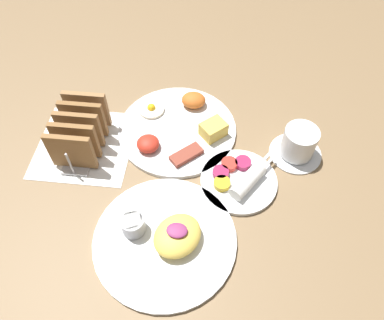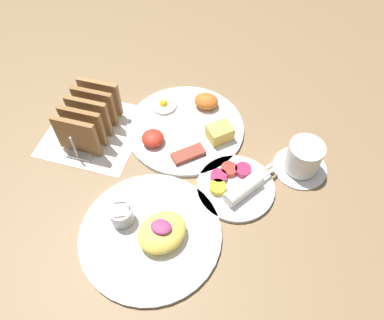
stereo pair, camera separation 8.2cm
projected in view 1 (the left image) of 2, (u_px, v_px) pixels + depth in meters
name	position (u px, v px, depth m)	size (l,w,h in m)	color
ground_plane	(164.00, 183.00, 0.82)	(3.00, 3.00, 0.00)	brown
napkin_flat	(85.00, 145.00, 0.88)	(0.22, 0.22, 0.00)	white
plate_breakfast	(179.00, 128.00, 0.90)	(0.28, 0.28, 0.05)	white
plate_condiments	(239.00, 179.00, 0.81)	(0.17, 0.17, 0.04)	white
plate_foreground	(166.00, 237.00, 0.73)	(0.28, 0.28, 0.06)	white
toast_rack	(80.00, 131.00, 0.84)	(0.10, 0.18, 0.10)	#B7B7BC
coffee_cup	(298.00, 144.00, 0.84)	(0.12, 0.12, 0.08)	white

